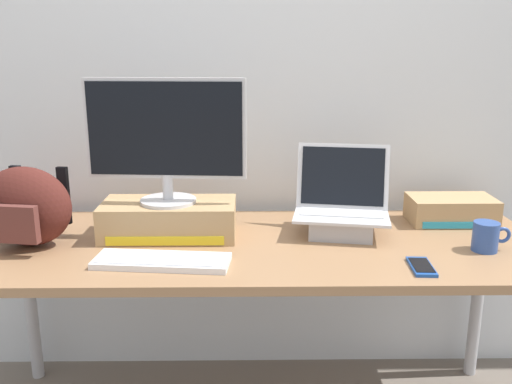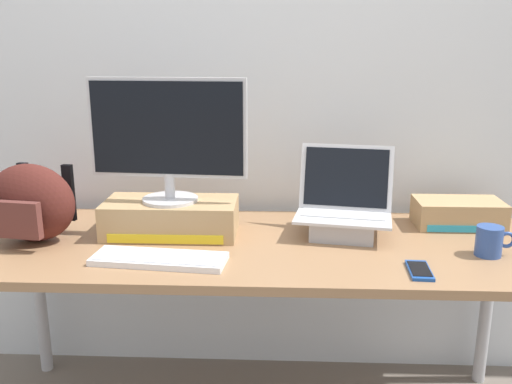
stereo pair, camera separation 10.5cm
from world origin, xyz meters
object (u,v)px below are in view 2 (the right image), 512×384
(external_keyboard, at_px, (159,259))
(messenger_backpack, at_px, (31,203))
(toner_box_yellow, at_px, (171,218))
(open_laptop, at_px, (343,217))
(coffee_mug, at_px, (490,241))
(plush_toy, at_px, (54,204))
(cell_phone, at_px, (419,270))
(desktop_monitor, at_px, (168,137))
(toner_box_cyan, at_px, (458,213))

(external_keyboard, bearing_deg, messenger_backpack, 165.70)
(toner_box_yellow, height_order, open_laptop, open_laptop)
(open_laptop, distance_m, messenger_backpack, 1.09)
(toner_box_yellow, relative_size, messenger_backpack, 1.39)
(open_laptop, bearing_deg, messenger_backpack, -164.28)
(external_keyboard, bearing_deg, coffee_mug, 11.49)
(external_keyboard, bearing_deg, plush_toy, 143.68)
(open_laptop, height_order, coffee_mug, open_laptop)
(messenger_backpack, height_order, cell_phone, messenger_backpack)
(external_keyboard, xyz_separation_m, messenger_backpack, (-0.48, 0.18, 0.12))
(desktop_monitor, distance_m, messenger_backpack, 0.52)
(desktop_monitor, distance_m, cell_phone, 0.94)
(plush_toy, height_order, toner_box_cyan, toner_box_cyan)
(desktop_monitor, bearing_deg, external_keyboard, -83.07)
(toner_box_yellow, height_order, cell_phone, toner_box_yellow)
(toner_box_yellow, distance_m, plush_toy, 0.56)
(external_keyboard, distance_m, messenger_backpack, 0.53)
(cell_phone, relative_size, plush_toy, 1.67)
(messenger_backpack, bearing_deg, toner_box_cyan, 16.93)
(messenger_backpack, bearing_deg, plush_toy, 107.96)
(open_laptop, height_order, messenger_backpack, open_laptop)
(toner_box_cyan, bearing_deg, toner_box_yellow, -172.37)
(open_laptop, bearing_deg, plush_toy, -179.85)
(cell_phone, bearing_deg, plush_toy, 161.67)
(desktop_monitor, distance_m, coffee_mug, 1.13)
(plush_toy, bearing_deg, external_keyboard, -42.19)
(open_laptop, bearing_deg, coffee_mug, -12.71)
(toner_box_yellow, xyz_separation_m, plush_toy, (-0.52, 0.21, -0.02))
(desktop_monitor, distance_m, plush_toy, 0.64)
(external_keyboard, bearing_deg, toner_box_yellow, 98.63)
(messenger_backpack, bearing_deg, cell_phone, -1.54)
(messenger_backpack, bearing_deg, coffee_mug, 5.55)
(open_laptop, xyz_separation_m, messenger_backpack, (-1.09, -0.11, 0.07))
(external_keyboard, xyz_separation_m, cell_phone, (0.80, -0.04, -0.01))
(toner_box_yellow, distance_m, desktop_monitor, 0.29)
(desktop_monitor, bearing_deg, cell_phone, -16.77)
(coffee_mug, height_order, toner_box_cyan, toner_box_cyan)
(messenger_backpack, relative_size, coffee_mug, 2.69)
(open_laptop, xyz_separation_m, toner_box_cyan, (0.44, 0.12, -0.02))
(desktop_monitor, relative_size, messenger_backpack, 1.63)
(toner_box_yellow, distance_m, cell_phone, 0.87)
(desktop_monitor, bearing_deg, toner_box_yellow, 88.47)
(toner_box_yellow, distance_m, coffee_mug, 1.08)
(toner_box_yellow, relative_size, open_laptop, 1.27)
(plush_toy, bearing_deg, desktop_monitor, -22.55)
(toner_box_cyan, bearing_deg, cell_phone, -118.79)
(toner_box_yellow, bearing_deg, messenger_backpack, -168.87)
(open_laptop, relative_size, cell_phone, 2.51)
(coffee_mug, relative_size, toner_box_cyan, 0.39)
(cell_phone, relative_size, toner_box_cyan, 0.46)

